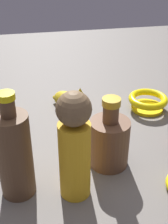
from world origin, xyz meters
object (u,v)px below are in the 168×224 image
object	(u,v)px
cat_figurine	(70,100)
bowl	(148,101)
bottle_tall	(14,154)
bottle_short	(109,141)
person_figure_adult	(74,146)

from	to	relation	value
cat_figurine	bowl	world-z (taller)	cat_figurine
bottle_tall	bottle_short	xyz separation A→B (m)	(0.22, 0.06, -0.04)
bottle_short	person_figure_adult	bearing A→B (deg)	-139.53
bottle_short	bottle_tall	bearing A→B (deg)	-165.80
cat_figurine	bowl	bearing A→B (deg)	-8.07
cat_figurine	bowl	size ratio (longest dim) A/B	1.07
cat_figurine	bowl	xyz separation A→B (m)	(0.25, -0.04, -0.01)
bottle_short	person_figure_adult	distance (m)	0.14
bottle_short	cat_figurine	world-z (taller)	bottle_short
bottle_tall	bottle_short	bearing A→B (deg)	14.20
bottle_short	bowl	distance (m)	0.30
bottle_tall	bowl	world-z (taller)	bottle_tall
bottle_short	person_figure_adult	world-z (taller)	person_figure_adult
bottle_tall	person_figure_adult	size ratio (longest dim) A/B	0.99
cat_figurine	person_figure_adult	bearing A→B (deg)	-96.50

